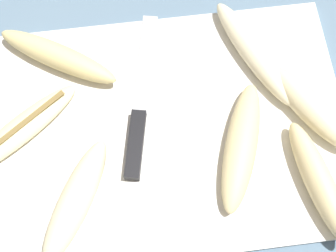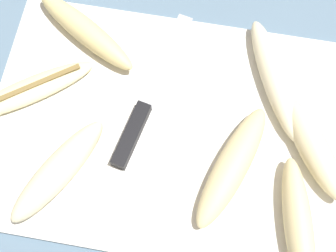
# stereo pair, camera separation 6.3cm
# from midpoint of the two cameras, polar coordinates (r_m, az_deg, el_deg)

# --- Properties ---
(ground_plane) EXTENTS (4.00, 4.00, 0.00)m
(ground_plane) POSITION_cam_midpoint_polar(r_m,az_deg,el_deg) (0.65, -2.74, -1.04)
(ground_plane) COLOR slate
(cutting_board) EXTENTS (0.50, 0.35, 0.01)m
(cutting_board) POSITION_cam_midpoint_polar(r_m,az_deg,el_deg) (0.65, -2.77, -0.87)
(cutting_board) COLOR white
(cutting_board) RESTS_ON ground_plane
(knife) EXTENTS (0.07, 0.25, 0.02)m
(knife) POSITION_cam_midpoint_polar(r_m,az_deg,el_deg) (0.64, -6.49, -0.22)
(knife) COLOR black
(knife) RESTS_ON cutting_board
(banana_cream_curved) EXTENTS (0.11, 0.15, 0.04)m
(banana_cream_curved) POSITION_cam_midpoint_polar(r_m,az_deg,el_deg) (0.65, 14.26, 2.21)
(banana_cream_curved) COLOR beige
(banana_cream_curved) RESTS_ON cutting_board
(banana_bright_far) EXTENTS (0.11, 0.19, 0.03)m
(banana_bright_far) POSITION_cam_midpoint_polar(r_m,az_deg,el_deg) (0.68, 7.86, 8.45)
(banana_bright_far) COLOR beige
(banana_bright_far) RESTS_ON cutting_board
(banana_ripe_center) EXTENTS (0.07, 0.17, 0.04)m
(banana_ripe_center) POSITION_cam_midpoint_polar(r_m,az_deg,el_deg) (0.62, 15.22, -7.01)
(banana_ripe_center) COLOR beige
(banana_ripe_center) RESTS_ON cutting_board
(banana_pale_long) EXTENTS (0.12, 0.17, 0.04)m
(banana_pale_long) POSITION_cam_midpoint_polar(r_m,az_deg,el_deg) (0.62, -14.12, -9.20)
(banana_pale_long) COLOR beige
(banana_pale_long) RESTS_ON cutting_board
(banana_soft_right) EXTENTS (0.18, 0.14, 0.02)m
(banana_soft_right) POSITION_cam_midpoint_polar(r_m,az_deg,el_deg) (0.67, -20.06, -0.77)
(banana_soft_right) COLOR beige
(banana_soft_right) RESTS_ON cutting_board
(banana_mellow_near) EXTENTS (0.10, 0.19, 0.03)m
(banana_mellow_near) POSITION_cam_midpoint_polar(r_m,az_deg,el_deg) (0.62, 6.07, -2.87)
(banana_mellow_near) COLOR beige
(banana_mellow_near) RESTS_ON cutting_board
(banana_golden_short) EXTENTS (0.18, 0.13, 0.04)m
(banana_golden_short) POSITION_cam_midpoint_polar(r_m,az_deg,el_deg) (0.69, -15.86, 7.82)
(banana_golden_short) COLOR #EDD689
(banana_golden_short) RESTS_ON cutting_board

